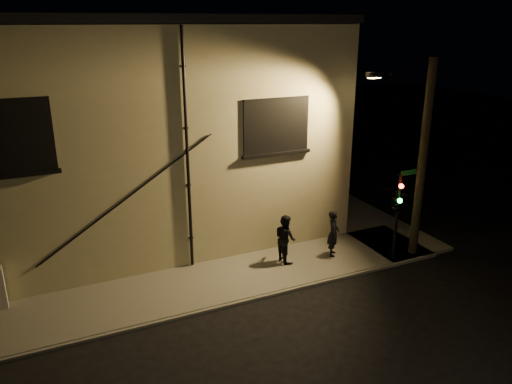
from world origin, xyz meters
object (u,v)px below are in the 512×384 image
pedestrian_b (285,238)px  pedestrian_a (333,233)px  streetlamp_pole (420,157)px  traffic_signal (396,203)px

pedestrian_b → pedestrian_a: bearing=-103.6°
pedestrian_a → pedestrian_b: pedestrian_b is taller
pedestrian_a → streetlamp_pole: (2.84, -1.06, 2.91)m
streetlamp_pole → traffic_signal: bearing=-167.0°
pedestrian_a → streetlamp_pole: 4.20m
pedestrian_b → streetlamp_pole: 5.71m
traffic_signal → streetlamp_pole: 1.91m
pedestrian_b → traffic_signal: traffic_signal is taller
pedestrian_a → streetlamp_pole: streetlamp_pole is taller
pedestrian_b → traffic_signal: bearing=-118.5°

